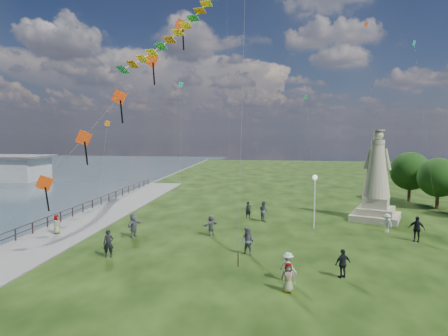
# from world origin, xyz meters

# --- Properties ---
(waterfront) EXTENTS (200.00, 200.00, 1.51)m
(waterfront) POSITION_xyz_m (-15.24, 8.99, -0.06)
(waterfront) COLOR #354950
(waterfront) RESTS_ON ground
(statue) EXTENTS (5.32, 5.32, 8.33)m
(statue) POSITION_xyz_m (12.04, 16.78, 3.15)
(statue) COLOR tan
(statue) RESTS_ON ground
(lamppost) EXTENTS (0.42, 0.42, 4.56)m
(lamppost) POSITION_xyz_m (6.03, 12.74, 3.29)
(lamppost) COLOR silver
(lamppost) RESTS_ON ground
(tree_row) EXTENTS (6.69, 12.16, 5.84)m
(tree_row) POSITION_xyz_m (19.43, 23.90, 3.34)
(tree_row) COLOR #382314
(tree_row) RESTS_ON ground
(person_0) EXTENTS (0.76, 0.61, 1.81)m
(person_0) POSITION_xyz_m (-8.00, 3.67, 0.90)
(person_0) COLOR black
(person_0) RESTS_ON ground
(person_1) EXTENTS (1.06, 0.89, 1.86)m
(person_1) POSITION_xyz_m (0.94, 5.20, 0.93)
(person_1) COLOR #595960
(person_1) RESTS_ON ground
(person_2) EXTENTS (1.15, 1.04, 1.60)m
(person_2) POSITION_xyz_m (3.40, 1.14, 0.80)
(person_2) COLOR silver
(person_2) RESTS_ON ground
(person_3) EXTENTS (1.08, 0.86, 1.64)m
(person_3) POSITION_xyz_m (6.44, 2.00, 0.82)
(person_3) COLOR black
(person_3) RESTS_ON ground
(person_4) EXTENTS (0.75, 0.47, 1.52)m
(person_4) POSITION_xyz_m (3.34, -0.28, 0.76)
(person_4) COLOR #595960
(person_4) RESTS_ON ground
(person_5) EXTENTS (1.20, 1.88, 1.87)m
(person_5) POSITION_xyz_m (-8.08, 8.36, 0.94)
(person_5) COLOR #595960
(person_5) RESTS_ON ground
(person_6) EXTENTS (0.67, 0.57, 1.56)m
(person_6) POSITION_xyz_m (0.30, 16.06, 0.78)
(person_6) COLOR black
(person_6) RESTS_ON ground
(person_7) EXTENTS (0.99, 1.06, 1.87)m
(person_7) POSITION_xyz_m (1.77, 14.99, 0.93)
(person_7) COLOR #595960
(person_7) RESTS_ON ground
(person_8) EXTENTS (0.98, 1.09, 1.51)m
(person_8) POSITION_xyz_m (11.78, 12.36, 0.76)
(person_8) COLOR silver
(person_8) RESTS_ON ground
(person_9) EXTENTS (1.25, 1.04, 1.90)m
(person_9) POSITION_xyz_m (13.19, 9.95, 0.95)
(person_9) COLOR black
(person_9) RESTS_ON ground
(person_10) EXTENTS (0.51, 0.77, 1.52)m
(person_10) POSITION_xyz_m (-14.36, 8.18, 0.76)
(person_10) COLOR #595960
(person_10) RESTS_ON ground
(person_11) EXTENTS (1.44, 1.59, 1.62)m
(person_11) POSITION_xyz_m (-2.23, 9.53, 0.81)
(person_11) COLOR #595960
(person_11) RESTS_ON ground
(red_kite_train) EXTENTS (9.87, 9.35, 16.16)m
(red_kite_train) POSITION_xyz_m (-7.63, 4.58, 9.97)
(red_kite_train) COLOR black
(red_kite_train) RESTS_ON ground
(small_kites) EXTENTS (31.72, 19.82, 24.77)m
(small_kites) POSITION_xyz_m (2.78, 22.78, 13.17)
(small_kites) COLOR teal
(small_kites) RESTS_ON ground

